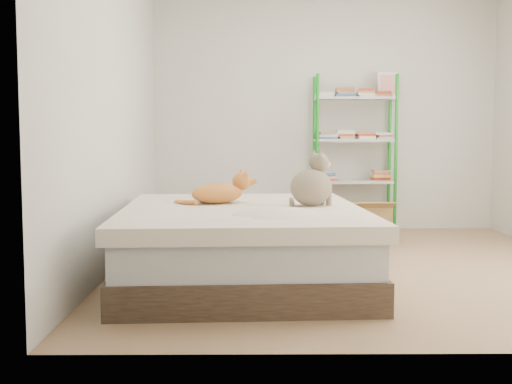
{
  "coord_description": "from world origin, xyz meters",
  "views": [
    {
      "loc": [
        -0.83,
        -5.1,
        1.05
      ],
      "look_at": [
        -0.79,
        -0.23,
        0.62
      ],
      "focal_mm": 45.0,
      "sensor_mm": 36.0,
      "label": 1
    }
  ],
  "objects_px": {
    "bed": "(242,244)",
    "grey_cat": "(311,179)",
    "cardboard_box": "(360,223)",
    "shelf_unit": "(355,152)",
    "white_bin": "(212,215)",
    "orange_cat": "(217,191)"
  },
  "relations": [
    {
      "from": "bed",
      "to": "grey_cat",
      "type": "relative_size",
      "value": 5.59
    },
    {
      "from": "grey_cat",
      "to": "cardboard_box",
      "type": "bearing_deg",
      "value": -49.24
    },
    {
      "from": "shelf_unit",
      "to": "white_bin",
      "type": "height_order",
      "value": "shelf_unit"
    },
    {
      "from": "bed",
      "to": "orange_cat",
      "type": "bearing_deg",
      "value": 127.24
    },
    {
      "from": "white_bin",
      "to": "cardboard_box",
      "type": "bearing_deg",
      "value": -24.21
    },
    {
      "from": "shelf_unit",
      "to": "white_bin",
      "type": "distance_m",
      "value": 1.7
    },
    {
      "from": "bed",
      "to": "orange_cat",
      "type": "relative_size",
      "value": 4.56
    },
    {
      "from": "bed",
      "to": "orange_cat",
      "type": "distance_m",
      "value": 0.47
    },
    {
      "from": "orange_cat",
      "to": "shelf_unit",
      "type": "bearing_deg",
      "value": 29.5
    },
    {
      "from": "orange_cat",
      "to": "bed",
      "type": "bearing_deg",
      "value": -78.01
    },
    {
      "from": "bed",
      "to": "white_bin",
      "type": "bearing_deg",
      "value": 95.85
    },
    {
      "from": "shelf_unit",
      "to": "cardboard_box",
      "type": "bearing_deg",
      "value": -94.01
    },
    {
      "from": "grey_cat",
      "to": "white_bin",
      "type": "bearing_deg",
      "value": -7.28
    },
    {
      "from": "cardboard_box",
      "to": "grey_cat",
      "type": "bearing_deg",
      "value": -117.19
    },
    {
      "from": "grey_cat",
      "to": "shelf_unit",
      "type": "height_order",
      "value": "shelf_unit"
    },
    {
      "from": "cardboard_box",
      "to": "orange_cat",
      "type": "bearing_deg",
      "value": -137.93
    },
    {
      "from": "cardboard_box",
      "to": "white_bin",
      "type": "xyz_separation_m",
      "value": [
        -1.51,
        0.68,
        0.0
      ]
    },
    {
      "from": "cardboard_box",
      "to": "bed",
      "type": "bearing_deg",
      "value": -129.64
    },
    {
      "from": "grey_cat",
      "to": "shelf_unit",
      "type": "bearing_deg",
      "value": -44.24
    },
    {
      "from": "grey_cat",
      "to": "cardboard_box",
      "type": "distance_m",
      "value": 1.84
    },
    {
      "from": "bed",
      "to": "cardboard_box",
      "type": "xyz_separation_m",
      "value": [
        1.14,
        1.7,
        -0.08
      ]
    },
    {
      "from": "bed",
      "to": "white_bin",
      "type": "distance_m",
      "value": 2.41
    }
  ]
}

